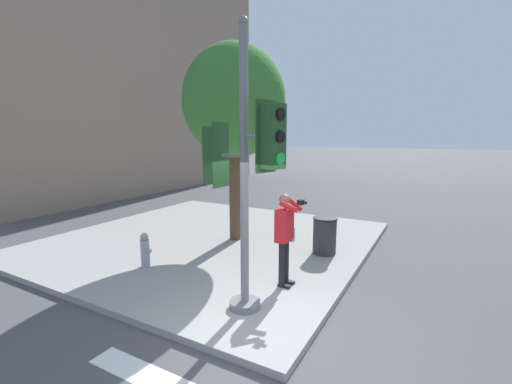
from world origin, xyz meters
TOP-DOWN VIEW (x-y plane):
  - ground_plane at (0.00, 0.00)m, footprint 160.00×160.00m
  - sidewalk_corner at (3.50, 3.50)m, footprint 8.00×8.00m
  - traffic_signal_pole at (0.59, 0.73)m, footprint 0.57×1.44m
  - person_photographer at (1.75, 0.53)m, footprint 0.58×0.54m
  - street_tree at (3.74, 2.88)m, footprint 2.63×2.63m
  - fire_hydrant at (1.13, 3.50)m, footprint 0.19×0.25m
  - trash_bin at (3.78, 0.41)m, footprint 0.57×0.57m
  - building_right at (9.76, 16.53)m, footprint 16.83×11.80m

SIDE VIEW (x-z plane):
  - ground_plane at x=0.00m, z-range 0.00..0.00m
  - sidewalk_corner at x=3.50m, z-range 0.00..0.12m
  - fire_hydrant at x=1.13m, z-range 0.12..0.86m
  - trash_bin at x=3.78m, z-range 0.12..1.00m
  - person_photographer at x=1.75m, z-range 0.29..2.03m
  - traffic_signal_pole at x=0.59m, z-range 0.13..4.59m
  - street_tree at x=3.74m, z-range 1.19..6.28m
  - building_right at x=9.76m, z-range 0.01..16.80m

